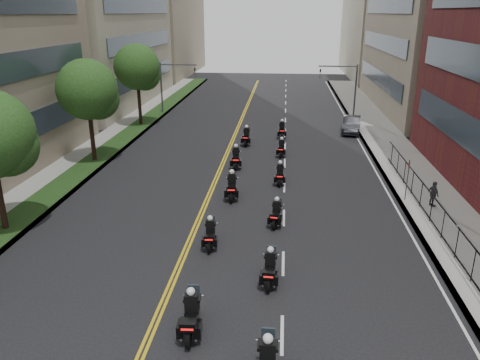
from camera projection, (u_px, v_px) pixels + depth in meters
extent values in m
cube|color=gray|center=(404.00, 166.00, 34.43)|extent=(4.00, 90.00, 0.15)
cube|color=gray|center=(90.00, 157.00, 36.57)|extent=(4.00, 90.00, 0.15)
cube|color=#163312|center=(100.00, 156.00, 36.46)|extent=(2.00, 90.00, 0.04)
cube|color=#333F4C|center=(379.00, 78.00, 54.65)|extent=(0.12, 24.08, 1.80)
cube|color=#333F4C|center=(382.00, 42.00, 53.30)|extent=(0.12, 24.08, 1.80)
cube|color=#333F4C|center=(386.00, 5.00, 51.94)|extent=(0.12, 24.08, 1.80)
cube|color=#333F4C|center=(0.00, 140.00, 28.09)|extent=(0.12, 25.80, 1.80)
cube|color=#333F4C|center=(146.00, 75.00, 57.13)|extent=(0.12, 24.08, 1.80)
cube|color=#333F4C|center=(144.00, 41.00, 55.77)|extent=(0.12, 24.08, 1.80)
cube|color=#333F4C|center=(141.00, 5.00, 54.42)|extent=(0.12, 24.08, 1.80)
cube|color=black|center=(452.00, 220.00, 21.83)|extent=(0.05, 28.00, 0.05)
cube|color=black|center=(448.00, 244.00, 22.27)|extent=(0.05, 28.00, 0.05)
sphere|color=#1F4316|center=(7.00, 146.00, 23.15)|extent=(3.08, 3.08, 3.08)
cylinder|color=black|center=(91.00, 129.00, 34.72)|extent=(0.32, 0.32, 5.11)
sphere|color=#1F4316|center=(87.00, 89.00, 33.73)|extent=(4.40, 4.40, 4.40)
sphere|color=#1F4316|center=(98.00, 99.00, 34.30)|extent=(3.08, 3.08, 3.08)
cylinder|color=black|center=(139.00, 99.00, 45.91)|extent=(0.32, 0.32, 5.39)
sphere|color=#1F4316|center=(137.00, 67.00, 44.87)|extent=(4.40, 4.40, 4.40)
sphere|color=#1F4316|center=(145.00, 75.00, 45.45)|extent=(3.08, 3.08, 3.08)
cylinder|color=#3F3F44|center=(355.00, 92.00, 49.57)|extent=(0.18, 0.18, 5.60)
cylinder|color=#3F3F44|center=(338.00, 66.00, 48.87)|extent=(4.00, 0.14, 0.14)
imported|color=black|center=(320.00, 74.00, 49.30)|extent=(0.16, 0.20, 1.00)
cylinder|color=#3F3F44|center=(161.00, 89.00, 51.44)|extent=(0.18, 0.18, 5.60)
cylinder|color=#3F3F44|center=(178.00, 65.00, 50.38)|extent=(4.00, 0.14, 0.14)
imported|color=black|center=(195.00, 72.00, 50.49)|extent=(0.16, 0.20, 1.00)
cylinder|color=black|center=(268.00, 356.00, 14.95)|extent=(0.17, 0.74, 0.74)
cube|color=black|center=(268.00, 352.00, 13.89)|extent=(0.49, 0.31, 0.68)
sphere|color=white|center=(268.00, 339.00, 13.75)|extent=(0.32, 0.32, 0.32)
cylinder|color=black|center=(189.00, 338.00, 15.78)|extent=(0.19, 0.72, 0.71)
cylinder|color=black|center=(195.00, 309.00, 17.35)|extent=(0.19, 0.72, 0.71)
cube|color=black|center=(192.00, 316.00, 16.46)|extent=(0.52, 1.43, 0.42)
cube|color=silver|center=(192.00, 321.00, 16.59)|extent=(0.43, 0.60, 0.31)
cube|color=black|center=(188.00, 325.00, 15.59)|extent=(0.57, 0.47, 0.33)
cube|color=red|center=(187.00, 330.00, 15.39)|extent=(0.42, 0.06, 0.07)
cube|color=black|center=(191.00, 302.00, 16.34)|extent=(0.48, 0.32, 0.65)
sphere|color=white|center=(191.00, 291.00, 16.20)|extent=(0.30, 0.30, 0.30)
cylinder|color=black|center=(268.00, 285.00, 18.92)|extent=(0.16, 0.66, 0.66)
cylinder|color=black|center=(271.00, 265.00, 20.36)|extent=(0.16, 0.66, 0.66)
cube|color=black|center=(270.00, 269.00, 19.55)|extent=(0.46, 1.32, 0.39)
cube|color=silver|center=(270.00, 273.00, 19.67)|extent=(0.39, 0.54, 0.29)
cube|color=black|center=(269.00, 274.00, 18.75)|extent=(0.52, 0.42, 0.31)
cube|color=red|center=(268.00, 277.00, 18.57)|extent=(0.39, 0.04, 0.07)
cube|color=black|center=(270.00, 258.00, 19.43)|extent=(0.43, 0.29, 0.60)
sphere|color=white|center=(271.00, 250.00, 19.31)|extent=(0.28, 0.28, 0.28)
cylinder|color=black|center=(209.00, 247.00, 22.01)|extent=(0.18, 0.64, 0.63)
cylinder|color=black|center=(212.00, 233.00, 23.41)|extent=(0.18, 0.64, 0.63)
cube|color=black|center=(210.00, 235.00, 22.62)|extent=(0.49, 1.28, 0.37)
cube|color=silver|center=(211.00, 238.00, 22.74)|extent=(0.39, 0.54, 0.28)
cube|color=black|center=(209.00, 238.00, 21.85)|extent=(0.51, 0.43, 0.30)
cube|color=red|center=(209.00, 240.00, 21.67)|extent=(0.37, 0.06, 0.07)
cube|color=black|center=(210.00, 226.00, 22.51)|extent=(0.43, 0.29, 0.58)
sphere|color=white|center=(210.00, 218.00, 22.38)|extent=(0.27, 0.27, 0.27)
cylinder|color=black|center=(274.00, 224.00, 24.36)|extent=(0.20, 0.64, 0.62)
cylinder|color=black|center=(278.00, 213.00, 25.71)|extent=(0.20, 0.64, 0.62)
cube|color=black|center=(276.00, 214.00, 24.95)|extent=(0.53, 1.28, 0.37)
cube|color=silver|center=(276.00, 217.00, 25.06)|extent=(0.41, 0.54, 0.28)
cube|color=black|center=(274.00, 216.00, 24.20)|extent=(0.52, 0.44, 0.29)
cube|color=red|center=(274.00, 218.00, 24.03)|extent=(0.37, 0.07, 0.06)
cube|color=black|center=(277.00, 206.00, 24.84)|extent=(0.43, 0.30, 0.57)
sphere|color=white|center=(277.00, 199.00, 24.72)|extent=(0.27, 0.27, 0.27)
cylinder|color=black|center=(231.00, 197.00, 27.79)|extent=(0.20, 0.74, 0.73)
cylinder|color=black|center=(232.00, 187.00, 29.40)|extent=(0.20, 0.74, 0.73)
cube|color=black|center=(232.00, 187.00, 28.49)|extent=(0.55, 1.47, 0.43)
cube|color=silver|center=(232.00, 191.00, 28.63)|extent=(0.45, 0.62, 0.32)
cube|color=black|center=(231.00, 188.00, 27.60)|extent=(0.59, 0.49, 0.34)
cube|color=red|center=(231.00, 190.00, 27.40)|extent=(0.43, 0.06, 0.07)
cube|color=black|center=(232.00, 179.00, 28.36)|extent=(0.49, 0.33, 0.66)
sphere|color=white|center=(232.00, 172.00, 28.22)|extent=(0.31, 0.31, 0.31)
cylinder|color=black|center=(280.00, 182.00, 30.33)|extent=(0.14, 0.63, 0.63)
cylinder|color=black|center=(280.00, 175.00, 31.73)|extent=(0.14, 0.63, 0.63)
cube|color=black|center=(280.00, 175.00, 30.94)|extent=(0.40, 1.26, 0.37)
cube|color=silver|center=(280.00, 178.00, 31.06)|extent=(0.36, 0.52, 0.28)
cube|color=black|center=(280.00, 175.00, 30.17)|extent=(0.49, 0.40, 0.30)
cube|color=red|center=(280.00, 177.00, 29.99)|extent=(0.37, 0.03, 0.07)
cube|color=black|center=(280.00, 168.00, 30.83)|extent=(0.41, 0.26, 0.58)
sphere|color=white|center=(280.00, 162.00, 30.70)|extent=(0.27, 0.27, 0.27)
cylinder|color=black|center=(236.00, 166.00, 33.42)|extent=(0.20, 0.72, 0.71)
cylinder|color=black|center=(236.00, 159.00, 34.99)|extent=(0.20, 0.72, 0.71)
cube|color=black|center=(236.00, 159.00, 34.10)|extent=(0.55, 1.44, 0.42)
cube|color=silver|center=(236.00, 162.00, 34.23)|extent=(0.44, 0.60, 0.31)
cube|color=black|center=(236.00, 159.00, 33.23)|extent=(0.58, 0.48, 0.33)
cube|color=red|center=(236.00, 160.00, 33.03)|extent=(0.42, 0.06, 0.07)
cube|color=black|center=(236.00, 152.00, 33.98)|extent=(0.48, 0.33, 0.65)
sphere|color=white|center=(236.00, 146.00, 33.84)|extent=(0.30, 0.30, 0.30)
cylinder|color=black|center=(281.00, 155.00, 36.30)|extent=(0.17, 0.62, 0.62)
cylinder|color=black|center=(282.00, 149.00, 37.64)|extent=(0.17, 0.62, 0.62)
cube|color=black|center=(281.00, 149.00, 36.88)|extent=(0.46, 1.25, 0.36)
cube|color=silver|center=(281.00, 151.00, 37.00)|extent=(0.38, 0.52, 0.27)
cube|color=black|center=(281.00, 149.00, 36.14)|extent=(0.50, 0.41, 0.29)
cube|color=red|center=(281.00, 150.00, 35.96)|extent=(0.36, 0.05, 0.06)
cube|color=black|center=(282.00, 143.00, 36.77)|extent=(0.41, 0.28, 0.56)
sphere|color=white|center=(282.00, 138.00, 36.65)|extent=(0.26, 0.26, 0.26)
cylinder|color=black|center=(245.00, 143.00, 39.33)|extent=(0.15, 0.69, 0.69)
cylinder|color=black|center=(247.00, 138.00, 40.85)|extent=(0.15, 0.69, 0.69)
cube|color=black|center=(246.00, 137.00, 39.99)|extent=(0.45, 1.38, 0.41)
cube|color=silver|center=(247.00, 140.00, 40.12)|extent=(0.40, 0.56, 0.30)
cube|color=black|center=(246.00, 137.00, 39.15)|extent=(0.54, 0.44, 0.32)
cube|color=red|center=(245.00, 138.00, 38.96)|extent=(0.41, 0.04, 0.07)
cube|color=black|center=(247.00, 131.00, 39.87)|extent=(0.45, 0.29, 0.63)
sphere|color=white|center=(247.00, 127.00, 39.73)|extent=(0.29, 0.29, 0.29)
cylinder|color=black|center=(282.00, 136.00, 41.68)|extent=(0.16, 0.68, 0.68)
cylinder|color=black|center=(282.00, 132.00, 43.17)|extent=(0.16, 0.68, 0.68)
cube|color=black|center=(282.00, 131.00, 42.33)|extent=(0.46, 1.35, 0.40)
cube|color=silver|center=(282.00, 133.00, 42.45)|extent=(0.39, 0.56, 0.30)
cube|color=black|center=(282.00, 130.00, 41.50)|extent=(0.53, 0.43, 0.32)
cube|color=red|center=(282.00, 131.00, 41.31)|extent=(0.40, 0.04, 0.07)
cube|color=black|center=(282.00, 125.00, 42.21)|extent=(0.45, 0.29, 0.62)
sphere|color=white|center=(282.00, 121.00, 42.08)|extent=(0.29, 0.29, 0.29)
imported|color=black|center=(351.00, 124.00, 44.06)|extent=(2.30, 4.78, 1.51)
imported|color=#39383F|center=(433.00, 194.00, 26.82)|extent=(0.63, 0.95, 1.50)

